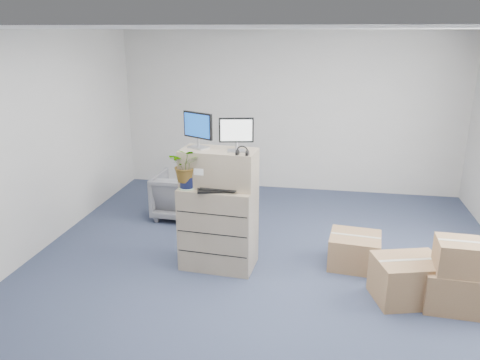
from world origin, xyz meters
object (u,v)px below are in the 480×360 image
monitor_right (236,133)px  monitor_left (198,128)px  potted_plant (187,170)px  filing_cabinet_lower (219,227)px  water_bottle (226,176)px  office_chair (180,193)px  keyboard (218,190)px

monitor_right → monitor_left: bearing=158.5°
monitor_left → potted_plant: (-0.09, -0.21, -0.45)m
filing_cabinet_lower → potted_plant: bearing=-156.2°
monitor_right → potted_plant: (-0.56, -0.13, -0.43)m
water_bottle → office_chair: (-1.01, 1.38, -0.75)m
filing_cabinet_lower → keyboard: size_ratio=2.12×
filing_cabinet_lower → monitor_left: (-0.25, 0.09, 1.19)m
potted_plant → office_chair: bearing=110.6°
filing_cabinet_lower → monitor_left: size_ratio=2.42×
filing_cabinet_lower → potted_plant: 0.82m
monitor_right → filing_cabinet_lower: bearing=170.1°
filing_cabinet_lower → water_bottle: size_ratio=4.52×
potted_plant → monitor_left: bearing=66.6°
potted_plant → keyboard: bearing=-2.4°
monitor_left → office_chair: 2.01m
monitor_left → water_bottle: (0.33, -0.02, -0.56)m
monitor_left → office_chair: size_ratio=0.55×
monitor_left → office_chair: (-0.68, 1.36, -1.32)m
monitor_right → keyboard: 0.68m
office_chair → filing_cabinet_lower: bearing=125.2°
monitor_left → keyboard: monitor_left is taller
water_bottle → monitor_left: bearing=176.9°
monitor_left → keyboard: bearing=-9.8°
potted_plant → office_chair: size_ratio=0.61×
keyboard → water_bottle: bearing=63.5°
monitor_left → water_bottle: 0.65m
keyboard → potted_plant: 0.44m
monitor_right → office_chair: (-1.15, 1.44, -1.30)m
filing_cabinet_lower → monitor_right: bearing=5.9°
filing_cabinet_lower → water_bottle: water_bottle is taller
monitor_right → potted_plant: 0.72m
keyboard → office_chair: size_ratio=0.63×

